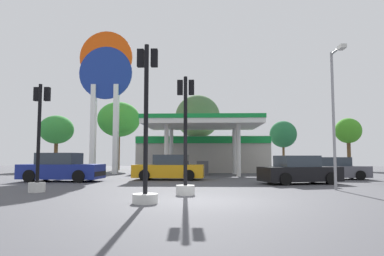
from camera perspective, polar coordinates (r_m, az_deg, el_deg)
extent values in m
plane|color=#47474C|center=(11.55, 1.75, -11.70)|extent=(90.00, 90.00, 0.00)
cube|color=#ADA89E|center=(33.88, 1.81, -4.32)|extent=(11.96, 5.51, 3.27)
cube|color=#148C38|center=(31.11, 1.77, -1.91)|extent=(11.96, 0.12, 0.60)
cube|color=white|center=(27.64, 1.70, 0.55)|extent=(8.73, 6.61, 0.35)
cube|color=#148C38|center=(27.67, 1.70, 1.22)|extent=(8.83, 6.71, 0.30)
cylinder|color=silver|center=(25.87, -4.15, -3.64)|extent=(0.32, 0.32, 3.77)
cylinder|color=silver|center=(25.82, 7.51, -3.61)|extent=(0.32, 0.32, 3.77)
cylinder|color=silver|center=(29.48, -3.36, -3.78)|extent=(0.32, 0.32, 3.77)
cylinder|color=silver|center=(29.44, 6.86, -3.75)|extent=(0.32, 0.32, 3.77)
cube|color=#4C4C51|center=(27.54, 1.72, -6.49)|extent=(0.90, 0.60, 1.10)
cube|color=white|center=(31.00, -15.66, -0.13)|extent=(0.40, 0.56, 7.57)
cube|color=white|center=(30.46, -12.18, -0.12)|extent=(0.40, 0.56, 7.57)
cylinder|color=navy|center=(31.46, -13.76, 8.64)|extent=(4.53, 0.22, 4.53)
cylinder|color=#EA4C0C|center=(31.81, -13.70, 11.01)|extent=(4.53, 0.22, 4.53)
cube|color=white|center=(31.68, -13.71, 9.81)|extent=(4.17, 0.08, 0.82)
cylinder|color=black|center=(22.23, -15.91, -7.26)|extent=(0.71, 0.28, 0.70)
cylinder|color=black|center=(20.50, -17.81, -7.44)|extent=(0.71, 0.28, 0.70)
cylinder|color=black|center=(23.40, -22.46, -6.95)|extent=(0.71, 0.28, 0.70)
cylinder|color=black|center=(21.76, -24.77, -7.07)|extent=(0.71, 0.28, 0.70)
cube|color=navy|center=(21.92, -20.27, -6.59)|extent=(4.68, 2.16, 0.83)
cube|color=#2D3842|center=(21.98, -20.61, -4.70)|extent=(2.27, 1.82, 0.70)
cube|color=black|center=(21.06, -14.71, -7.14)|extent=(0.23, 1.83, 0.26)
cylinder|color=black|center=(21.00, 18.85, -7.44)|extent=(0.66, 0.38, 0.63)
cylinder|color=black|center=(19.60, 21.51, -7.58)|extent=(0.66, 0.38, 0.63)
cylinder|color=black|center=(19.76, 12.50, -7.77)|extent=(0.66, 0.38, 0.63)
cylinder|color=black|center=(18.26, 14.85, -7.98)|extent=(0.66, 0.38, 0.63)
cube|color=black|center=(19.61, 16.97, -7.10)|extent=(4.44, 2.78, 0.75)
cube|color=#2D3842|center=(19.51, 16.55, -5.22)|extent=(2.31, 2.01, 0.63)
cube|color=black|center=(20.71, 21.86, -7.13)|extent=(0.56, 1.61, 0.24)
cylinder|color=black|center=(21.45, -7.68, -7.55)|extent=(0.67, 0.25, 0.66)
cylinder|color=black|center=(23.18, -6.75, -7.35)|extent=(0.67, 0.25, 0.66)
cylinder|color=black|center=(21.05, -0.48, -7.65)|extent=(0.67, 0.25, 0.66)
cylinder|color=black|center=(22.81, -0.09, -7.42)|extent=(0.67, 0.25, 0.66)
cube|color=orange|center=(22.07, -3.77, -6.94)|extent=(4.38, 1.98, 0.78)
cube|color=#2D3842|center=(22.03, -3.36, -5.19)|extent=(2.12, 1.68, 0.66)
cube|color=black|center=(22.48, -9.16, -7.14)|extent=(0.19, 1.72, 0.25)
cylinder|color=black|center=(25.52, 24.34, -6.79)|extent=(0.60, 0.24, 0.59)
cylinder|color=black|center=(24.02, 25.54, -6.90)|extent=(0.60, 0.24, 0.59)
cylinder|color=black|center=(24.87, 19.02, -7.02)|extent=(0.60, 0.24, 0.59)
cylinder|color=black|center=(23.33, 19.91, -7.16)|extent=(0.60, 0.24, 0.59)
cube|color=slate|center=(24.40, 22.21, -6.52)|extent=(3.98, 1.88, 0.70)
cube|color=#2D3842|center=(24.34, 21.85, -5.10)|extent=(1.94, 1.56, 0.59)
cube|color=black|center=(25.00, 26.44, -6.56)|extent=(0.21, 1.55, 0.22)
cylinder|color=silver|center=(15.63, -23.75, -8.76)|extent=(0.65, 0.65, 0.39)
cylinder|color=black|center=(15.62, -23.49, -0.71)|extent=(0.14, 0.14, 4.00)
cube|color=black|center=(16.04, -23.76, 5.02)|extent=(0.21, 0.20, 0.57)
sphere|color=red|center=(16.18, -23.55, 5.58)|extent=(0.15, 0.15, 0.15)
sphere|color=#D89E0C|center=(16.15, -23.57, 4.95)|extent=(0.15, 0.15, 0.15)
sphere|color=green|center=(16.12, -23.59, 4.32)|extent=(0.15, 0.15, 0.15)
cube|color=black|center=(15.85, -22.33, 5.08)|extent=(0.21, 0.20, 0.57)
sphere|color=red|center=(15.99, -22.12, 5.65)|extent=(0.15, 0.15, 0.15)
sphere|color=#D89E0C|center=(15.96, -22.14, 5.01)|extent=(0.15, 0.15, 0.15)
sphere|color=green|center=(15.93, -22.16, 4.37)|extent=(0.15, 0.15, 0.15)
cylinder|color=silver|center=(11.06, -7.58, -11.23)|extent=(0.78, 0.78, 0.29)
cylinder|color=black|center=(11.06, -7.44, 1.61)|extent=(0.14, 0.14, 4.66)
cube|color=black|center=(11.62, -8.29, 11.09)|extent=(0.21, 0.20, 0.57)
sphere|color=red|center=(11.79, -8.17, 11.77)|extent=(0.15, 0.15, 0.15)
sphere|color=#D89E0C|center=(11.74, -8.18, 10.93)|extent=(0.15, 0.15, 0.15)
sphere|color=green|center=(11.69, -8.19, 10.08)|extent=(0.15, 0.15, 0.15)
cube|color=black|center=(11.55, -6.11, 11.16)|extent=(0.21, 0.20, 0.57)
sphere|color=red|center=(11.72, -6.01, 11.85)|extent=(0.15, 0.15, 0.15)
sphere|color=#D89E0C|center=(11.67, -6.02, 11.00)|extent=(0.15, 0.15, 0.15)
sphere|color=green|center=(11.62, -6.03, 10.15)|extent=(0.15, 0.15, 0.15)
cylinder|color=silver|center=(13.33, -1.08, -9.99)|extent=(0.70, 0.70, 0.36)
cylinder|color=black|center=(13.31, -1.07, -0.37)|extent=(0.14, 0.14, 4.11)
cube|color=black|center=(13.71, -1.94, 6.55)|extent=(0.21, 0.20, 0.57)
sphere|color=red|center=(13.87, -1.91, 7.18)|extent=(0.15, 0.15, 0.15)
sphere|color=#D89E0C|center=(13.83, -1.91, 6.45)|extent=(0.15, 0.15, 0.15)
sphere|color=green|center=(13.80, -1.91, 5.71)|extent=(0.15, 0.15, 0.15)
cube|color=black|center=(13.69, -0.09, 6.56)|extent=(0.21, 0.20, 0.57)
sphere|color=red|center=(13.84, -0.07, 7.19)|extent=(0.15, 0.15, 0.15)
sphere|color=#D89E0C|center=(13.81, -0.07, 6.46)|extent=(0.15, 0.15, 0.15)
sphere|color=green|center=(13.77, -0.07, 5.73)|extent=(0.15, 0.15, 0.15)
cylinder|color=brown|center=(40.27, -21.14, -4.27)|extent=(0.39, 0.39, 2.99)
ellipsoid|color=#2E8735|center=(40.37, -21.02, -0.24)|extent=(3.58, 3.58, 3.02)
cylinder|color=brown|center=(39.36, -11.81, -3.89)|extent=(0.33, 0.33, 3.81)
ellipsoid|color=green|center=(39.58, -11.73, 1.38)|extent=(4.61, 4.61, 3.83)
cylinder|color=brown|center=(36.74, 0.92, -3.86)|extent=(0.27, 0.27, 3.90)
ellipsoid|color=#42663D|center=(36.98, 0.92, 1.87)|extent=(4.64, 4.64, 4.50)
cylinder|color=brown|center=(39.23, 14.58, -4.58)|extent=(0.25, 0.25, 2.79)
ellipsoid|color=#236A3C|center=(39.30, 14.50, -0.97)|extent=(2.88, 2.88, 2.86)
cylinder|color=brown|center=(42.02, 24.02, -4.02)|extent=(0.40, 0.40, 3.23)
ellipsoid|color=#3D8F22|center=(42.12, 23.90, -0.39)|extent=(2.80, 2.80, 2.73)
cylinder|color=gray|center=(16.53, 21.89, 1.21)|extent=(0.12, 0.12, 6.03)
cylinder|color=gray|center=(16.52, 22.28, 11.54)|extent=(0.09, 1.20, 0.09)
cube|color=beige|center=(15.97, 23.04, 11.94)|extent=(0.24, 0.44, 0.16)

